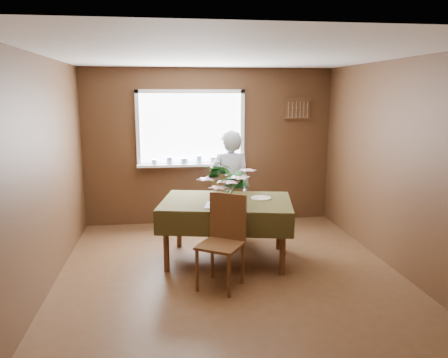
{
  "coord_description": "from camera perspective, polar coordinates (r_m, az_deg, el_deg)",
  "views": [
    {
      "loc": [
        -0.74,
        -4.74,
        2.1
      ],
      "look_at": [
        0.0,
        0.55,
        1.05
      ],
      "focal_mm": 35.0,
      "sensor_mm": 36.0,
      "label": 1
    }
  ],
  "objects": [
    {
      "name": "wall_front",
      "position": [
        2.73,
        8.17,
        -7.16
      ],
      "size": [
        4.0,
        0.0,
        4.0
      ],
      "primitive_type": "plane",
      "rotation": [
        -1.57,
        0.0,
        0.0
      ],
      "color": "brown",
      "rests_on": "floor"
    },
    {
      "name": "spoon_rack",
      "position": [
        7.3,
        9.64,
        9.01
      ],
      "size": [
        0.44,
        0.05,
        0.33
      ],
      "color": "brown",
      "rests_on": "wall_back"
    },
    {
      "name": "window_assembly",
      "position": [
        6.99,
        -4.31,
        4.94
      ],
      "size": [
        1.72,
        0.2,
        1.22
      ],
      "color": "white",
      "rests_on": "wall_back"
    },
    {
      "name": "table_knife",
      "position": [
        5.23,
        1.79,
        -3.38
      ],
      "size": [
        0.11,
        0.18,
        0.0
      ],
      "primitive_type": "cube",
      "rotation": [
        0.0,
        0.0,
        -0.48
      ],
      "color": "silver",
      "rests_on": "dining_table"
    },
    {
      "name": "wall_back",
      "position": [
        7.08,
        -1.9,
        4.23
      ],
      "size": [
        4.0,
        0.0,
        4.0
      ],
      "primitive_type": "plane",
      "rotation": [
        1.57,
        0.0,
        0.0
      ],
      "color": "brown",
      "rests_on": "floor"
    },
    {
      "name": "flower_bouquet",
      "position": [
        5.14,
        0.33,
        -0.2
      ],
      "size": [
        0.55,
        0.55,
        0.47
      ],
      "rotation": [
        0.0,
        0.0,
        0.25
      ],
      "color": "white",
      "rests_on": "dining_table"
    },
    {
      "name": "floor",
      "position": [
        5.24,
        0.85,
        -12.52
      ],
      "size": [
        4.5,
        4.5,
        0.0
      ],
      "primitive_type": "plane",
      "color": "#4E301A",
      "rests_on": "ground"
    },
    {
      "name": "side_plate",
      "position": [
        5.59,
        4.86,
        -2.49
      ],
      "size": [
        0.35,
        0.35,
        0.01
      ],
      "primitive_type": "cylinder",
      "rotation": [
        0.0,
        0.0,
        -0.49
      ],
      "color": "white",
      "rests_on": "dining_table"
    },
    {
      "name": "ceiling",
      "position": [
        4.81,
        0.94,
        15.88
      ],
      "size": [
        4.5,
        4.5,
        0.0
      ],
      "primitive_type": "plane",
      "rotation": [
        3.14,
        0.0,
        0.0
      ],
      "color": "white",
      "rests_on": "wall_back"
    },
    {
      "name": "wall_left",
      "position": [
        4.98,
        -22.5,
        0.43
      ],
      "size": [
        0.0,
        4.5,
        4.5
      ],
      "primitive_type": "plane",
      "rotation": [
        1.57,
        0.0,
        1.57
      ],
      "color": "brown",
      "rests_on": "floor"
    },
    {
      "name": "chair_near",
      "position": [
        4.83,
        -0.06,
        -7.59
      ],
      "size": [
        0.6,
        0.6,
        1.02
      ],
      "rotation": [
        0.0,
        0.0,
        -0.56
      ],
      "color": "brown",
      "rests_on": "floor"
    },
    {
      "name": "dining_table",
      "position": [
        5.5,
        0.31,
        -3.78
      ],
      "size": [
        1.81,
        1.41,
        0.79
      ],
      "rotation": [
        0.0,
        0.0,
        -0.21
      ],
      "color": "brown",
      "rests_on": "floor"
    },
    {
      "name": "wall_right",
      "position": [
        5.54,
        21.8,
        1.49
      ],
      "size": [
        0.0,
        4.5,
        4.5
      ],
      "primitive_type": "plane",
      "rotation": [
        1.57,
        0.0,
        -1.57
      ],
      "color": "brown",
      "rests_on": "floor"
    },
    {
      "name": "seated_woman",
      "position": [
        6.19,
        0.78,
        -1.0
      ],
      "size": [
        0.6,
        0.4,
        1.6
      ],
      "primitive_type": "imported",
      "rotation": [
        0.0,
        0.0,
        3.11
      ],
      "color": "white",
      "rests_on": "floor"
    },
    {
      "name": "chair_far",
      "position": [
        6.26,
        0.61,
        -3.2
      ],
      "size": [
        0.56,
        0.56,
        1.02
      ],
      "rotation": [
        0.0,
        0.0,
        2.77
      ],
      "color": "brown",
      "rests_on": "floor"
    }
  ]
}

